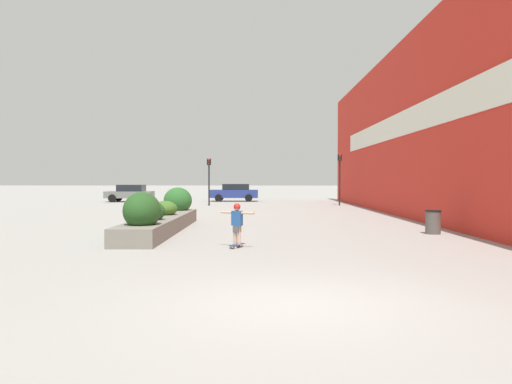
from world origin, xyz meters
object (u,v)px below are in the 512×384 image
Objects in this scene: car_leftmost at (130,193)px; traffic_light_right at (340,171)px; skateboard at (237,245)px; traffic_light_left at (209,174)px; skateboarder at (237,219)px; trash_bin at (433,222)px; car_center_right at (417,192)px; car_center_left at (235,192)px.

traffic_light_right is at bearing -109.02° from car_leftmost.
traffic_light_left is (-3.01, 22.06, 2.24)m from skateboard.
skateboarder is at bearing -105.95° from traffic_light_right.
car_leftmost is at bearing 137.94° from skateboarder.
skateboard is at bearing -82.24° from traffic_light_left.
car_center_right is (7.17, 24.52, 0.42)m from trash_bin.
skateboarder is at bearing -26.14° from car_center_right.
traffic_light_right is at bearing 90.52° from trash_bin.
traffic_light_right reaches higher than car_center_left.
car_center_right is 9.38m from traffic_light_right.
traffic_light_right is at bearing 2.33° from traffic_light_left.
car_center_left is 10.61m from traffic_light_right.
car_center_right reaches higher than car_leftmost.
traffic_light_left is at bearing -130.17° from car_leftmost.
trash_bin is 25.55m from car_center_right.
trash_bin is at bearing -89.48° from traffic_light_right.
skateboard is 22.38m from traffic_light_left.
traffic_light_right is (6.41, 22.44, 1.73)m from skateboarder.
car_leftmost is at bearing 124.33° from trash_bin.
skateboard is 0.16× the size of car_leftmost.
trash_bin is 0.22× the size of traffic_light_right.
car_leftmost is (-16.86, 24.69, 0.35)m from trash_bin.
trash_bin is 19.05m from traffic_light_right.
traffic_light_right is at bearing -130.62° from car_center_left.
traffic_light_left is at bearing 125.67° from skateboard.
traffic_light_right reaches higher than trash_bin.
traffic_light_left is at bearing -177.67° from traffic_light_right.
skateboarder is at bearing -151.94° from trash_bin.
car_leftmost is 24.03m from car_center_right.
car_leftmost is 0.94× the size of car_center_left.
car_leftmost is at bearing 96.90° from car_center_left.
skateboard is 0.15× the size of car_center_right.
skateboarder is 0.33× the size of traffic_light_left.
trash_bin is 0.20× the size of car_center_left.
skateboard is 23.47m from traffic_light_right.
car_center_right reaches higher than car_center_left.
car_center_left is 0.99× the size of car_center_right.
car_center_right is at bearing 91.78° from skateboard.
car_center_right is 1.12× the size of traffic_light_right.
skateboarder is 29.30m from car_center_left.
trash_bin is at bearing -16.30° from car_center_right.
car_leftmost is 9.64m from traffic_light_left.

